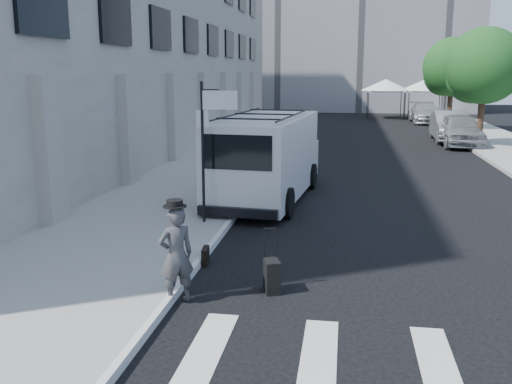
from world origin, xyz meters
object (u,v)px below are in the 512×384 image
(businessman, at_px, (176,255))
(cargo_van, at_px, (267,157))
(parked_car_c, at_px, (425,113))
(parked_car_a, at_px, (460,130))
(briefcase, at_px, (205,256))
(parked_car_b, at_px, (450,126))
(suitcase, at_px, (272,276))

(businessman, height_order, cargo_van, cargo_van)
(cargo_van, xyz_separation_m, parked_car_c, (8.28, 27.70, -0.55))
(businessman, relative_size, parked_car_a, 0.34)
(briefcase, xyz_separation_m, parked_car_a, (8.70, 20.28, 0.68))
(businessman, bearing_deg, parked_car_c, -140.42)
(briefcase, height_order, parked_car_b, parked_car_b)
(briefcase, distance_m, parked_car_b, 23.83)
(businessman, relative_size, cargo_van, 0.24)
(parked_car_b, bearing_deg, businessman, -107.71)
(briefcase, relative_size, parked_car_c, 0.08)
(cargo_van, distance_m, parked_car_a, 16.28)
(businessman, relative_size, parked_car_b, 0.33)
(briefcase, height_order, parked_car_a, parked_car_a)
(briefcase, xyz_separation_m, parked_car_c, (8.70, 33.96, 0.59))
(businessman, xyz_separation_m, briefcase, (0.00, 2.00, -0.67))
(parked_car_a, bearing_deg, businessman, -110.90)
(briefcase, height_order, cargo_van, cargo_van)
(suitcase, bearing_deg, briefcase, 121.69)
(parked_car_a, bearing_deg, suitcase, -107.92)
(cargo_van, relative_size, parked_car_c, 1.33)
(businessman, relative_size, briefcase, 3.83)
(parked_car_a, bearing_deg, cargo_van, -120.14)
(businessman, bearing_deg, cargo_van, -129.74)
(businessman, bearing_deg, briefcase, -126.82)
(suitcase, height_order, cargo_van, cargo_van)
(parked_car_b, bearing_deg, parked_car_c, 90.96)
(suitcase, relative_size, parked_car_a, 0.23)
(parked_car_a, bearing_deg, briefcase, -112.79)
(businessman, height_order, briefcase, businessman)
(briefcase, height_order, parked_car_c, parked_car_c)
(parked_car_c, bearing_deg, briefcase, -104.77)
(parked_car_a, xyz_separation_m, parked_car_c, (0.00, 13.69, -0.09))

